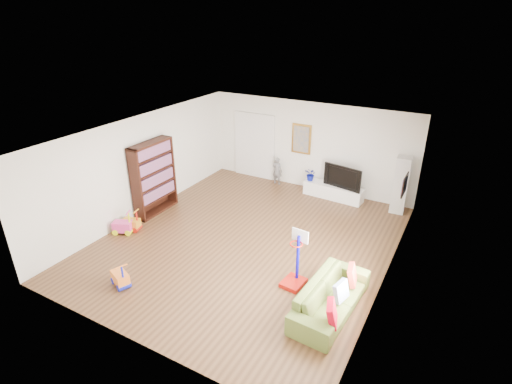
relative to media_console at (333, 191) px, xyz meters
The scene contains 25 objects.
floor 3.50m from the media_console, 106.62° to the right, with size 6.50×7.50×0.00m, color brown.
ceiling 4.29m from the media_console, 106.62° to the right, with size 6.50×7.50×0.00m, color white.
wall_back 1.57m from the media_console, 158.02° to the left, with size 6.50×0.00×2.70m, color white.
wall_front 7.26m from the media_console, 98.01° to the right, with size 6.50×0.00×2.70m, color silver.
wall_left 5.53m from the media_console, 141.77° to the right, with size 0.00×7.50×2.70m, color white.
wall_right 4.19m from the media_console, 56.08° to the right, with size 0.00×7.50×2.70m, color silver.
navy_accent 3.39m from the media_console, 41.05° to the right, with size 0.01×3.20×1.70m, color black.
olive_wainscot 2.98m from the media_console, 41.05° to the right, with size 0.01×3.20×1.00m, color brown.
doorway 3.04m from the media_console, behind, with size 1.45×0.06×2.10m, color white.
painting_back 1.87m from the media_console, 163.79° to the left, with size 0.62×0.06×0.92m, color gold.
artwork_right 3.09m from the media_console, 38.82° to the right, with size 0.04×0.56×0.46m, color #7F3F8C.
media_console is the anchor object (origin of this frame).
tall_cabinet 1.95m from the media_console, ahead, with size 0.37×0.37×1.61m, color silver.
bookshelf 5.20m from the media_console, 141.38° to the right, with size 0.36×1.37×2.01m, color black.
sofa 5.00m from the media_console, 71.54° to the right, with size 2.08×0.81×0.61m, color #5B702E.
basketball_hoop 4.45m from the media_console, 81.29° to the right, with size 0.42×0.51×1.21m, color #AA1209.
ride_on_yellow 5.81m from the media_console, 131.72° to the right, with size 0.43×0.27×0.57m, color orange.
ride_on_orange 6.56m from the media_console, 111.48° to the right, with size 0.43×0.27×0.57m, color orange.
ride_on_pink 6.02m from the media_console, 130.79° to the right, with size 0.46×0.28×0.61m, color #EA3D95.
child 1.96m from the media_console, behind, with size 0.33×0.22×0.90m, color slate.
tv 0.61m from the media_console, ahead, with size 1.17×0.15×0.68m, color black.
vase_plant 0.84m from the media_console, behind, with size 0.36×0.31×0.40m, color #091287.
pillow_left 5.66m from the media_console, 71.39° to the right, with size 0.11×0.41×0.41m, color #B8051C.
pillow_center 5.03m from the media_console, 69.61° to the right, with size 0.09×0.36×0.36m, color white.
pillow_right 4.51m from the media_console, 66.64° to the right, with size 0.10×0.38×0.38m, color red.
Camera 1 is at (4.23, -7.22, 5.15)m, focal length 28.00 mm.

